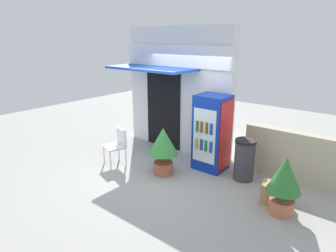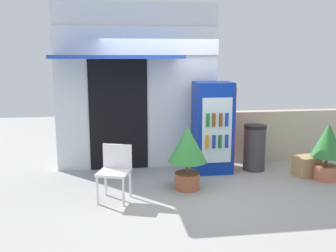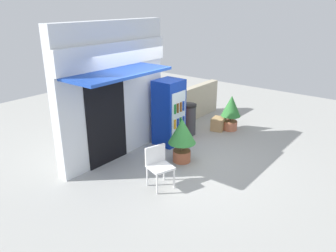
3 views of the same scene
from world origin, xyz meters
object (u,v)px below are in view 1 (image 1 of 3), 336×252
(potted_plant_curbside, at_px, (284,181))
(trash_bin, at_px, (244,160))
(drink_cooler, at_px, (212,133))
(plastic_chair, at_px, (117,144))
(cardboard_box, at_px, (273,193))
(potted_plant_near_shop, at_px, (163,145))

(potted_plant_curbside, relative_size, trash_bin, 1.16)
(potted_plant_curbside, xyz_separation_m, trash_bin, (-1.05, 0.76, -0.17))
(drink_cooler, xyz_separation_m, potted_plant_curbside, (1.88, -0.80, -0.24))
(plastic_chair, height_order, cardboard_box, plastic_chair)
(drink_cooler, xyz_separation_m, potted_plant_near_shop, (-0.67, -0.90, -0.19))
(trash_bin, bearing_deg, potted_plant_curbside, -36.00)
(plastic_chair, distance_m, trash_bin, 2.91)
(potted_plant_curbside, bearing_deg, trash_bin, 144.00)
(potted_plant_near_shop, bearing_deg, plastic_chair, -166.89)
(plastic_chair, distance_m, cardboard_box, 3.57)
(potted_plant_curbside, bearing_deg, cardboard_box, 130.97)
(plastic_chair, bearing_deg, trash_bin, 23.08)
(drink_cooler, bearing_deg, potted_plant_near_shop, -126.51)
(drink_cooler, height_order, trash_bin, drink_cooler)
(potted_plant_near_shop, bearing_deg, potted_plant_curbside, 2.25)
(trash_bin, relative_size, cardboard_box, 2.10)
(plastic_chair, relative_size, trash_bin, 0.95)
(drink_cooler, xyz_separation_m, trash_bin, (0.82, -0.04, -0.41))
(plastic_chair, bearing_deg, cardboard_box, 10.40)
(drink_cooler, height_order, cardboard_box, drink_cooler)
(drink_cooler, bearing_deg, plastic_chair, -147.51)
(plastic_chair, xyz_separation_m, potted_plant_curbside, (3.73, 0.38, 0.12))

